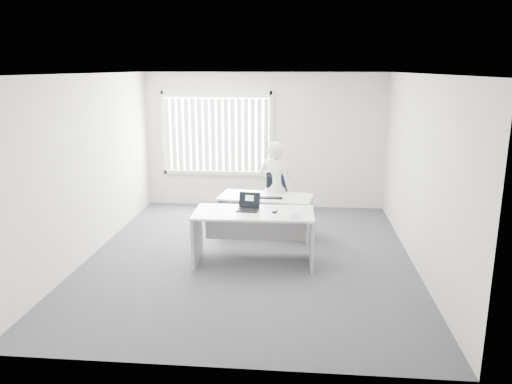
# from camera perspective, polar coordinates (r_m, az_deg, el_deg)

# --- Properties ---
(ground) EXTENTS (6.00, 6.00, 0.00)m
(ground) POSITION_cam_1_polar(r_m,az_deg,el_deg) (7.90, -0.72, -7.39)
(ground) COLOR #55545C
(ground) RESTS_ON ground
(wall_back) EXTENTS (5.00, 0.02, 2.80)m
(wall_back) POSITION_cam_1_polar(r_m,az_deg,el_deg) (10.45, 0.99, 5.86)
(wall_back) COLOR beige
(wall_back) RESTS_ON ground
(wall_front) EXTENTS (5.00, 0.02, 2.80)m
(wall_front) POSITION_cam_1_polar(r_m,az_deg,el_deg) (4.63, -4.70, -4.73)
(wall_front) COLOR beige
(wall_front) RESTS_ON ground
(wall_left) EXTENTS (0.02, 6.00, 2.80)m
(wall_left) POSITION_cam_1_polar(r_m,az_deg,el_deg) (8.15, -18.53, 2.80)
(wall_left) COLOR beige
(wall_left) RESTS_ON ground
(wall_right) EXTENTS (0.02, 6.00, 2.80)m
(wall_right) POSITION_cam_1_polar(r_m,az_deg,el_deg) (7.66, 18.20, 2.14)
(wall_right) COLOR beige
(wall_right) RESTS_ON ground
(ceiling) EXTENTS (5.00, 6.00, 0.02)m
(ceiling) POSITION_cam_1_polar(r_m,az_deg,el_deg) (7.36, -0.79, 13.37)
(ceiling) COLOR white
(ceiling) RESTS_ON wall_back
(window) EXTENTS (2.32, 0.06, 1.76)m
(window) POSITION_cam_1_polar(r_m,az_deg,el_deg) (10.51, -4.50, 6.69)
(window) COLOR silver
(window) RESTS_ON wall_back
(blinds) EXTENTS (2.20, 0.10, 1.50)m
(blinds) POSITION_cam_1_polar(r_m,az_deg,el_deg) (10.46, -4.56, 6.48)
(blinds) COLOR white
(blinds) RESTS_ON wall_back
(desk_near) EXTENTS (1.79, 0.88, 0.81)m
(desk_near) POSITION_cam_1_polar(r_m,az_deg,el_deg) (7.46, -0.25, -3.94)
(desk_near) COLOR silver
(desk_near) RESTS_ON ground
(desk_far) EXTENTS (1.67, 0.93, 0.72)m
(desk_far) POSITION_cam_1_polar(r_m,az_deg,el_deg) (8.69, 1.11, -1.75)
(desk_far) COLOR silver
(desk_far) RESTS_ON ground
(office_chair) EXTENTS (0.61, 0.61, 0.92)m
(office_chair) POSITION_cam_1_polar(r_m,az_deg,el_deg) (9.24, 2.63, -2.33)
(office_chair) COLOR black
(office_chair) RESTS_ON ground
(person) EXTENTS (0.69, 0.54, 1.65)m
(person) POSITION_cam_1_polar(r_m,az_deg,el_deg) (8.88, 2.17, 0.60)
(person) COLOR silver
(person) RESTS_ON ground
(laptop) EXTENTS (0.35, 0.32, 0.25)m
(laptop) POSITION_cam_1_polar(r_m,az_deg,el_deg) (7.41, -0.96, -1.22)
(laptop) COLOR black
(laptop) RESTS_ON desk_near
(paper_sheet) EXTENTS (0.27, 0.19, 0.00)m
(paper_sheet) POSITION_cam_1_polar(r_m,az_deg,el_deg) (7.27, 2.92, -2.57)
(paper_sheet) COLOR white
(paper_sheet) RESTS_ON desk_near
(mouse) EXTENTS (0.07, 0.11, 0.04)m
(mouse) POSITION_cam_1_polar(r_m,az_deg,el_deg) (7.35, 2.18, -2.20)
(mouse) COLOR #B9B9BC
(mouse) RESTS_ON paper_sheet
(booklet) EXTENTS (0.15, 0.20, 0.01)m
(booklet) POSITION_cam_1_polar(r_m,az_deg,el_deg) (7.17, 4.55, -2.82)
(booklet) COLOR silver
(booklet) RESTS_ON desk_near
(keyboard) EXTENTS (0.41, 0.15, 0.02)m
(keyboard) POSITION_cam_1_polar(r_m,az_deg,el_deg) (8.49, 1.68, -0.66)
(keyboard) COLOR black
(keyboard) RESTS_ON desk_far
(monitor) EXTENTS (0.39, 0.15, 0.38)m
(monitor) POSITION_cam_1_polar(r_m,az_deg,el_deg) (8.81, 2.40, 1.07)
(monitor) COLOR black
(monitor) RESTS_ON desk_far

